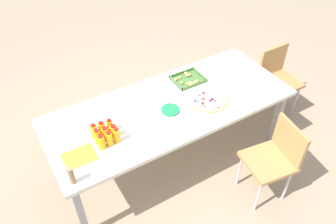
% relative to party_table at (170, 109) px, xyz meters
% --- Properties ---
extents(ground_plane, '(12.00, 12.00, 0.00)m').
position_rel_party_table_xyz_m(ground_plane, '(0.00, 0.00, -0.68)').
color(ground_plane, gray).
extents(party_table, '(2.38, 0.96, 0.73)m').
position_rel_party_table_xyz_m(party_table, '(0.00, 0.00, 0.00)').
color(party_table, silver).
rests_on(party_table, ground_plane).
extents(chair_end, '(0.40, 0.40, 0.83)m').
position_rel_party_table_xyz_m(chair_end, '(1.49, 0.03, -0.18)').
color(chair_end, '#B7844C').
rests_on(chair_end, ground_plane).
extents(chair_near_right, '(0.45, 0.45, 0.83)m').
position_rel_party_table_xyz_m(chair_near_right, '(0.59, -0.86, -0.18)').
color(chair_near_right, '#B7844C').
rests_on(chair_near_right, ground_plane).
extents(juice_bottle_0, '(0.06, 0.06, 0.15)m').
position_rel_party_table_xyz_m(juice_bottle_0, '(-0.77, -0.17, 0.13)').
color(juice_bottle_0, '#F9AE14').
rests_on(juice_bottle_0, party_table).
extents(juice_bottle_1, '(0.06, 0.06, 0.14)m').
position_rel_party_table_xyz_m(juice_bottle_1, '(-0.70, -0.17, 0.12)').
color(juice_bottle_1, '#F9AC14').
rests_on(juice_bottle_1, party_table).
extents(juice_bottle_2, '(0.05, 0.05, 0.15)m').
position_rel_party_table_xyz_m(juice_bottle_2, '(-0.63, -0.17, 0.13)').
color(juice_bottle_2, '#F9AE14').
rests_on(juice_bottle_2, party_table).
extents(juice_bottle_3, '(0.05, 0.05, 0.15)m').
position_rel_party_table_xyz_m(juice_bottle_3, '(-0.77, -0.10, 0.13)').
color(juice_bottle_3, '#FAAD14').
rests_on(juice_bottle_3, party_table).
extents(juice_bottle_4, '(0.06, 0.06, 0.14)m').
position_rel_party_table_xyz_m(juice_bottle_4, '(-0.70, -0.10, 0.12)').
color(juice_bottle_4, '#FAAC14').
rests_on(juice_bottle_4, party_table).
extents(juice_bottle_5, '(0.06, 0.06, 0.13)m').
position_rel_party_table_xyz_m(juice_bottle_5, '(-0.63, -0.10, 0.12)').
color(juice_bottle_5, '#F9AE14').
rests_on(juice_bottle_5, party_table).
extents(juice_bottle_6, '(0.06, 0.06, 0.15)m').
position_rel_party_table_xyz_m(juice_bottle_6, '(-0.77, -0.03, 0.13)').
color(juice_bottle_6, '#F9AB14').
rests_on(juice_bottle_6, party_table).
extents(juice_bottle_7, '(0.06, 0.06, 0.13)m').
position_rel_party_table_xyz_m(juice_bottle_7, '(-0.70, -0.02, 0.12)').
color(juice_bottle_7, '#F9AE14').
rests_on(juice_bottle_7, party_table).
extents(juice_bottle_8, '(0.06, 0.06, 0.13)m').
position_rel_party_table_xyz_m(juice_bottle_8, '(-0.63, -0.02, 0.12)').
color(juice_bottle_8, '#FAAD14').
rests_on(juice_bottle_8, party_table).
extents(fruit_pizza, '(0.37, 0.37, 0.05)m').
position_rel_party_table_xyz_m(fruit_pizza, '(0.34, -0.14, 0.07)').
color(fruit_pizza, tan).
rests_on(fruit_pizza, party_table).
extents(snack_tray, '(0.31, 0.26, 0.04)m').
position_rel_party_table_xyz_m(snack_tray, '(0.36, 0.24, 0.07)').
color(snack_tray, '#477238').
rests_on(snack_tray, party_table).
extents(plate_stack, '(0.17, 0.17, 0.02)m').
position_rel_party_table_xyz_m(plate_stack, '(-0.04, -0.07, 0.07)').
color(plate_stack, '#1E8C4C').
rests_on(plate_stack, party_table).
extents(napkin_stack, '(0.15, 0.15, 0.01)m').
position_rel_party_table_xyz_m(napkin_stack, '(0.98, -0.08, 0.06)').
color(napkin_stack, white).
rests_on(napkin_stack, party_table).
extents(cardboard_tube, '(0.04, 0.04, 0.16)m').
position_rel_party_table_xyz_m(cardboard_tube, '(-1.09, -0.38, 0.14)').
color(cardboard_tube, '#9E7A56').
rests_on(cardboard_tube, party_table).
extents(paper_folder, '(0.26, 0.20, 0.01)m').
position_rel_party_table_xyz_m(paper_folder, '(-0.97, -0.17, 0.06)').
color(paper_folder, yellow).
rests_on(paper_folder, party_table).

